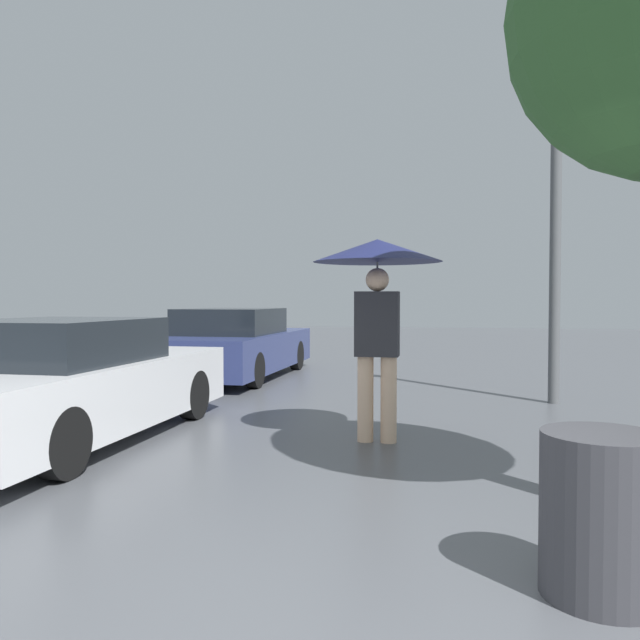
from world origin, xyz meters
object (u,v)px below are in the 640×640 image
(pedestrian, at_px, (377,275))
(trash_bin, at_px, (602,515))
(parked_car_farthest, at_px, (235,345))
(parked_car_nearest, at_px, (68,383))
(street_lamp, at_px, (556,208))

(pedestrian, xyz_separation_m, trash_bin, (1.43, -3.01, -1.27))
(parked_car_farthest, relative_size, trash_bin, 5.66)
(parked_car_nearest, distance_m, street_lamp, 6.51)
(parked_car_nearest, relative_size, parked_car_farthest, 0.93)
(parked_car_nearest, height_order, street_lamp, street_lamp)
(pedestrian, bearing_deg, street_lamp, 53.26)
(parked_car_nearest, bearing_deg, parked_car_farthest, 91.15)
(parked_car_nearest, bearing_deg, trash_bin, -28.50)
(parked_car_nearest, relative_size, trash_bin, 5.24)
(parked_car_nearest, xyz_separation_m, street_lamp, (5.15, 3.39, 2.09))
(street_lamp, bearing_deg, trash_bin, -96.60)
(pedestrian, height_order, street_lamp, street_lamp)
(pedestrian, distance_m, parked_car_nearest, 3.29)
(parked_car_farthest, bearing_deg, trash_bin, -59.18)
(pedestrian, xyz_separation_m, parked_car_farthest, (-3.16, 4.68, -1.07))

